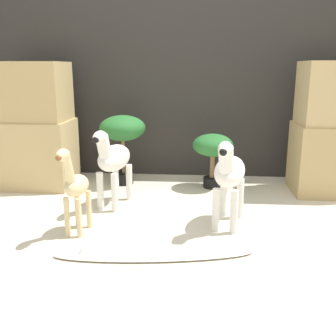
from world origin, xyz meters
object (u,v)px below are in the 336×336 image
(surfboard, at_px, (152,253))
(potted_palm_back, at_px, (123,132))
(giraffe_figurine, at_px, (75,187))
(potted_palm_front, at_px, (213,148))
(zebra_right, at_px, (229,174))
(zebra_left, at_px, (113,160))

(surfboard, bearing_deg, potted_palm_back, 107.05)
(giraffe_figurine, height_order, potted_palm_back, potted_palm_back)
(giraffe_figurine, relative_size, potted_palm_front, 1.22)
(potted_palm_front, xyz_separation_m, surfboard, (-0.40, -1.41, -0.36))
(giraffe_figurine, distance_m, potted_palm_back, 1.19)
(zebra_right, height_order, potted_palm_back, potted_palm_back)
(zebra_right, xyz_separation_m, zebra_left, (-0.89, 0.35, 0.00))
(giraffe_figurine, height_order, potted_palm_front, giraffe_figurine)
(zebra_right, height_order, zebra_left, same)
(zebra_right, relative_size, giraffe_figurine, 1.05)
(zebra_right, distance_m, zebra_left, 0.95)
(giraffe_figurine, bearing_deg, potted_palm_front, 50.27)
(giraffe_figurine, height_order, surfboard, giraffe_figurine)
(giraffe_figurine, distance_m, surfboard, 0.69)
(potted_palm_back, relative_size, surfboard, 0.54)
(zebra_left, xyz_separation_m, potted_palm_front, (0.80, 0.57, -0.01))
(potted_palm_back, bearing_deg, giraffe_figurine, -94.61)
(potted_palm_front, distance_m, potted_palm_back, 0.85)
(zebra_right, bearing_deg, potted_palm_back, 133.94)
(zebra_left, height_order, surfboard, zebra_left)
(zebra_right, xyz_separation_m, potted_palm_front, (-0.08, 0.91, -0.01))
(zebra_right, distance_m, giraffe_figurine, 1.04)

